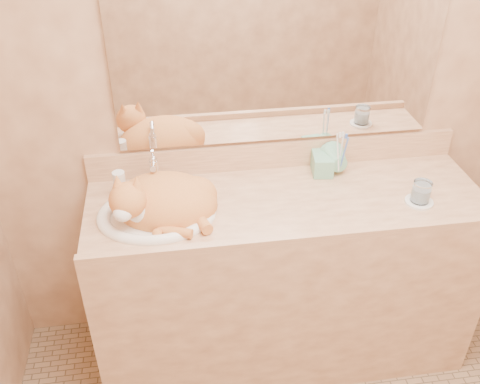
{
  "coord_description": "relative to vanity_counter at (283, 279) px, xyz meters",
  "views": [
    {
      "loc": [
        -0.45,
        -0.97,
        2.07
      ],
      "look_at": [
        -0.2,
        0.7,
        0.92
      ],
      "focal_mm": 40.0,
      "sensor_mm": 36.0,
      "label": 1
    }
  ],
  "objects": [
    {
      "name": "cat",
      "position": [
        -0.5,
        -0.01,
        0.49
      ],
      "size": [
        0.46,
        0.4,
        0.22
      ],
      "primitive_type": null,
      "rotation": [
        0.0,
        0.0,
        -0.21
      ],
      "color": "#C1672C",
      "rests_on": "sink_basin"
    },
    {
      "name": "sink_basin",
      "position": [
        -0.52,
        -0.02,
        0.49
      ],
      "size": [
        0.49,
        0.43,
        0.14
      ],
      "primitive_type": null,
      "rotation": [
        0.0,
        0.0,
        0.13
      ],
      "color": "white",
      "rests_on": "vanity_counter"
    },
    {
      "name": "vanity_counter",
      "position": [
        0.0,
        0.0,
        0.0
      ],
      "size": [
        1.6,
        0.55,
        0.85
      ],
      "primitive_type": null,
      "color": "#9C6846",
      "rests_on": "floor"
    },
    {
      "name": "wall_back",
      "position": [
        0.0,
        0.28,
        0.82
      ],
      "size": [
        2.4,
        0.02,
        2.5
      ],
      "primitive_type": "cube",
      "color": "#916041",
      "rests_on": "ground"
    },
    {
      "name": "toothbrushes",
      "position": [
        0.25,
        0.14,
        0.55
      ],
      "size": [
        0.03,
        0.03,
        0.21
      ],
      "primitive_type": null,
      "color": "silver",
      "rests_on": "toothbrush_cup"
    },
    {
      "name": "mirror",
      "position": [
        0.0,
        0.26,
        0.97
      ],
      "size": [
        1.3,
        0.02,
        0.8
      ],
      "primitive_type": "cube",
      "color": "white",
      "rests_on": "wall_back"
    },
    {
      "name": "toothbrush_cup",
      "position": [
        0.25,
        0.14,
        0.48
      ],
      "size": [
        0.13,
        0.13,
        0.11
      ],
      "primitive_type": "imported",
      "rotation": [
        0.0,
        0.0,
        0.07
      ],
      "color": "#6DAF8C",
      "rests_on": "vanity_counter"
    },
    {
      "name": "faucet",
      "position": [
        -0.52,
        0.15,
        0.51
      ],
      "size": [
        0.06,
        0.13,
        0.17
      ],
      "primitive_type": null,
      "rotation": [
        0.0,
        0.0,
        0.12
      ],
      "color": "silver",
      "rests_on": "vanity_counter"
    },
    {
      "name": "water_glass",
      "position": [
        0.51,
        -0.09,
        0.48
      ],
      "size": [
        0.07,
        0.07,
        0.09
      ],
      "primitive_type": "cylinder",
      "color": "white",
      "rests_on": "saucer"
    },
    {
      "name": "soap_dispenser",
      "position": [
        0.18,
        0.13,
        0.52
      ],
      "size": [
        0.1,
        0.1,
        0.19
      ],
      "primitive_type": "imported",
      "rotation": [
        0.0,
        0.0,
        -0.14
      ],
      "color": "#6DAF8C",
      "rests_on": "vanity_counter"
    },
    {
      "name": "lotion_bottle",
      "position": [
        -0.66,
        0.12,
        0.48
      ],
      "size": [
        0.05,
        0.05,
        0.12
      ],
      "primitive_type": "cylinder",
      "color": "silver",
      "rests_on": "vanity_counter"
    },
    {
      "name": "saucer",
      "position": [
        0.51,
        -0.09,
        0.43
      ],
      "size": [
        0.11,
        0.11,
        0.01
      ],
      "primitive_type": "cylinder",
      "color": "white",
      "rests_on": "vanity_counter"
    }
  ]
}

